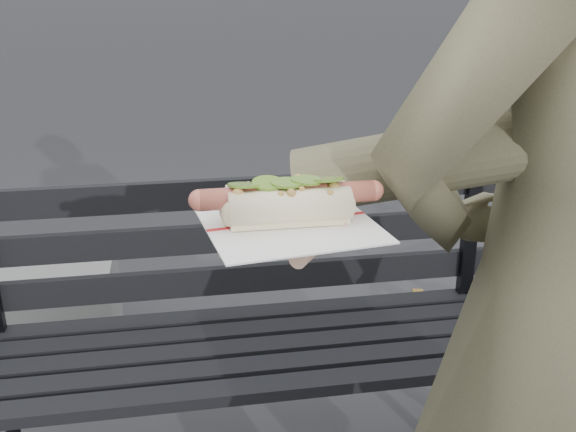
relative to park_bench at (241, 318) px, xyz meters
name	(u,v)px	position (x,y,z in m)	size (l,w,h in m)	color
park_bench	(241,318)	(0.00, 0.00, 0.00)	(1.50, 0.44, 0.88)	black
person	(565,329)	(0.40, -0.80, 0.38)	(0.66, 0.43, 1.81)	brown
held_hotdog	(440,166)	(0.18, -0.82, 0.65)	(0.64, 0.30, 0.20)	brown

